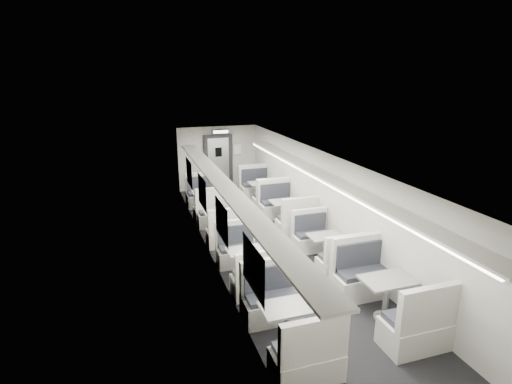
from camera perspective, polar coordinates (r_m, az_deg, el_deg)
room at (r=9.74m, az=2.30°, el=-2.04°), size 3.24×12.24×2.64m
booth_left_a at (r=12.75m, az=-7.06°, el=-1.47°), size 1.04×2.11×1.13m
booth_left_b at (r=11.09m, az=-5.25°, el=-4.37°), size 0.97×1.97×1.05m
booth_left_c at (r=8.80m, az=-1.46°, el=-10.18°), size 0.96×1.94×1.04m
booth_left_d at (r=6.88m, az=4.43°, el=-18.46°), size 1.03×2.09×1.12m
booth_right_a at (r=13.60m, az=0.90°, el=-0.13°), size 1.07×2.17×1.16m
booth_right_b at (r=11.68m, az=4.31°, el=-3.03°), size 1.08×2.18×1.17m
booth_right_c at (r=9.65m, az=9.80°, el=-7.92°), size 0.96×1.94×1.04m
booth_right_d at (r=7.84m, az=18.07°, el=-14.21°), size 1.12×2.27×1.22m
passenger at (r=11.85m, az=-4.33°, el=-1.10°), size 0.59×0.47×1.42m
window_a at (r=12.53m, az=-9.52°, el=2.73°), size 0.02×1.18×0.84m
window_b at (r=10.43m, az=-7.69°, el=-0.03°), size 0.02×1.18×0.84m
window_c at (r=8.38m, az=-4.93°, el=-4.17°), size 0.02×1.18×0.84m
window_d at (r=6.44m, az=-0.39°, el=-10.85°), size 0.02×1.18×0.84m
luggage_rack_left at (r=8.91m, az=-4.52°, el=0.94°), size 0.46×10.40×0.09m
luggage_rack_right at (r=9.76m, az=9.84°, el=2.15°), size 0.46×10.40×0.09m
vestibule_door at (r=15.28m, az=-5.39°, el=4.23°), size 1.10×0.13×2.10m
exit_sign at (r=14.59m, az=-5.10°, el=8.59°), size 0.62×0.12×0.16m
wall_notice at (r=15.35m, az=-2.68°, el=6.09°), size 0.32×0.02×0.40m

